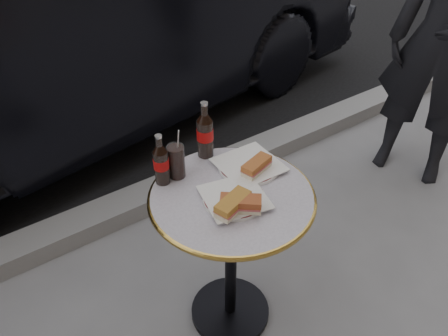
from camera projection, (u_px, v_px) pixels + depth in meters
ground at (230, 312)px, 2.05m from camera, size 80.00×80.00×0.00m
curb at (142, 200)px, 2.60m from camera, size 40.00×0.20×0.12m
bistro_table at (231, 260)px, 1.83m from camera, size 0.62×0.62×0.73m
plate_left at (234, 199)px, 1.57m from camera, size 0.30×0.30×0.01m
plate_right at (249, 166)px, 1.73m from camera, size 0.29×0.29×0.01m
sandwich_left_a at (233, 205)px, 1.50m from camera, size 0.16×0.11×0.05m
sandwich_left_b at (241, 204)px, 1.50m from camera, size 0.15×0.14×0.05m
sandwich_right at (256, 167)px, 1.68m from camera, size 0.14×0.10×0.05m
cola_bottle_left at (161, 159)px, 1.60m from camera, size 0.06×0.06×0.21m
cola_bottle_right at (205, 130)px, 1.73m from camera, size 0.07×0.07×0.24m
cola_glass at (176, 161)px, 1.65m from camera, size 0.09×0.09×0.14m
parked_car at (78, 22)px, 3.00m from camera, size 2.37×4.86×1.53m
pedestrian at (448, 41)px, 2.42m from camera, size 0.64×0.76×1.76m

